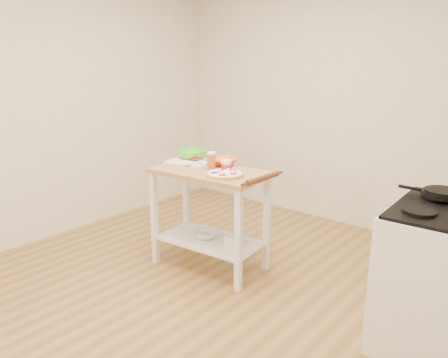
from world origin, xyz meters
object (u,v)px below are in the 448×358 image
prep_island (209,199)px  shelf_glass_bowl (206,235)px  green_bowl (192,154)px  shelf_bin (233,241)px  gas_stove (444,279)px  spatula (192,164)px  yogurt_tub (227,166)px  cutting_board (190,161)px  pizza (225,174)px  skillet (442,194)px  knife (193,158)px  beer_pint (211,161)px  rolling_pin (263,179)px  orange_bowl (223,162)px

prep_island → shelf_glass_bowl: size_ratio=5.03×
green_bowl → shelf_bin: (0.69, -0.23, -0.63)m
gas_stove → prep_island: bearing=-178.8°
spatula → yogurt_tub: (0.37, 0.03, 0.03)m
cutting_board → spatula: size_ratio=3.50×
pizza → yogurt_tub: size_ratio=1.75×
skillet → knife: size_ratio=1.55×
cutting_board → yogurt_tub: size_ratio=2.55×
spatula → shelf_bin: bearing=-41.1°
spatula → shelf_glass_bowl: spatula is taller
skillet → beer_pint: (-1.78, -0.26, 0.00)m
rolling_pin → shelf_bin: bearing=-177.9°
knife → beer_pint: size_ratio=1.78×
cutting_board → yogurt_tub: 0.50m
shelf_glass_bowl → shelf_bin: 0.31m
spatula → green_bowl: (-0.20, 0.21, 0.03)m
orange_bowl → beer_pint: bearing=-81.7°
spatula → shelf_glass_bowl: bearing=-43.4°
spatula → beer_pint: bearing=-33.1°
prep_island → yogurt_tub: (0.16, 0.05, 0.31)m
orange_bowl → rolling_pin: size_ratio=0.64×
gas_stove → orange_bowl: 1.98m
skillet → cutting_board: (-2.12, -0.18, -0.07)m
pizza → cutting_board: (-0.56, 0.18, -0.01)m
skillet → shelf_bin: bearing=-168.7°
orange_bowl → shelf_glass_bowl: orange_bowl is taller
spatula → green_bowl: bearing=96.5°
pizza → skillet: bearing=12.8°
orange_bowl → skillet: bearing=2.3°
knife → spatula: bearing=-54.4°
green_bowl → shelf_bin: size_ratio=2.51×
prep_island → gas_stove: 1.91m
spatula → orange_bowl: 0.27m
gas_stove → yogurt_tub: size_ratio=6.17×
spatula → beer_pint: beer_pint is taller
gas_stove → pizza: gas_stove is taller
skillet → spatula: size_ratio=3.19×
prep_island → shelf_bin: size_ratio=9.44×
knife → orange_bowl: (0.34, 0.03, 0.01)m
cutting_board → shelf_glass_bowl: size_ratio=2.22×
skillet → yogurt_tub: yogurt_tub is taller
yogurt_tub → cutting_board: bearing=172.1°
yogurt_tub → shelf_glass_bowl: size_ratio=0.87×
shelf_bin → gas_stove: bearing=4.1°
pizza → knife: bearing=157.3°
pizza → shelf_glass_bowl: bearing=167.6°
gas_stove → orange_bowl: (-1.93, 0.11, 0.46)m
shelf_bin → beer_pint: bearing=171.2°
gas_stove → rolling_pin: bearing=-177.6°
shelf_bin → orange_bowl: bearing=142.7°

